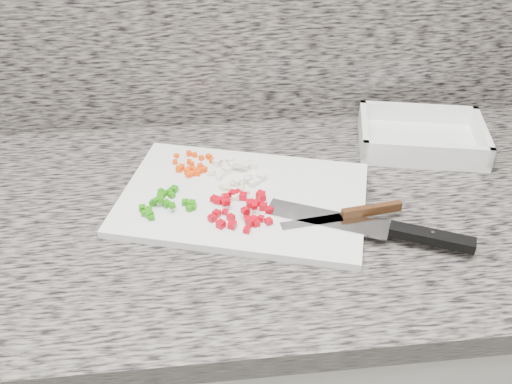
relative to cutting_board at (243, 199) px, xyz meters
The scene contains 11 objects.
cabinet 0.48m from the cutting_board, behind, with size 3.92×0.62×0.86m, color silver.
countertop 0.08m from the cutting_board, behind, with size 3.96×0.64×0.04m, color slate.
cutting_board is the anchor object (origin of this frame).
carrot_pile 0.13m from the cutting_board, 132.06° to the left, with size 0.08×0.08×0.01m.
onion_pile 0.07m from the cutting_board, 93.15° to the left, with size 0.10×0.10×0.02m.
green_pepper_pile 0.13m from the cutting_board, behind, with size 0.10×0.09×0.02m.
red_pepper_pile 0.05m from the cutting_board, 97.12° to the right, with size 0.11×0.11×0.02m.
garlic_pile 0.02m from the cutting_board, 149.28° to the left, with size 0.05×0.05×0.01m.
chef_knife 0.26m from the cutting_board, 29.11° to the right, with size 0.31×0.17×0.02m.
paring_knife 0.20m from the cutting_board, 23.29° to the right, with size 0.21×0.04×0.02m.
tray 0.40m from the cutting_board, 21.86° to the left, with size 0.27×0.22×0.05m.
Camera 1 is at (0.01, 0.67, 1.49)m, focal length 40.00 mm.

